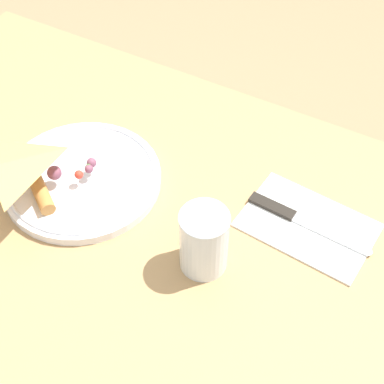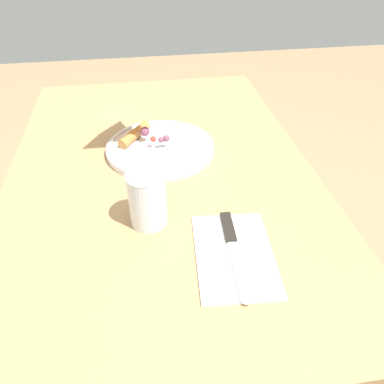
{
  "view_description": "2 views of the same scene",
  "coord_description": "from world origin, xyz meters",
  "px_view_note": "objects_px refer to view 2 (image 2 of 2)",
  "views": [
    {
      "loc": [
        0.4,
        -0.48,
        1.45
      ],
      "look_at": [
        0.11,
        0.06,
        0.74
      ],
      "focal_mm": 55.0,
      "sensor_mm": 36.0,
      "label": 1
    },
    {
      "loc": [
        0.72,
        -0.04,
        1.2
      ],
      "look_at": [
        0.14,
        0.05,
        0.74
      ],
      "focal_mm": 35.0,
      "sensor_mm": 36.0,
      "label": 2
    }
  ],
  "objects_px": {
    "milk_glass": "(147,200)",
    "napkin_folded": "(234,254)",
    "plate_pizza": "(159,145)",
    "butter_knife": "(233,248)",
    "dining_table": "(163,206)"
  },
  "relations": [
    {
      "from": "milk_glass",
      "to": "napkin_folded",
      "type": "height_order",
      "value": "milk_glass"
    },
    {
      "from": "plate_pizza",
      "to": "butter_knife",
      "type": "bearing_deg",
      "value": 15.81
    },
    {
      "from": "milk_glass",
      "to": "napkin_folded",
      "type": "relative_size",
      "value": 0.52
    },
    {
      "from": "dining_table",
      "to": "milk_glass",
      "type": "bearing_deg",
      "value": -11.88
    },
    {
      "from": "plate_pizza",
      "to": "napkin_folded",
      "type": "relative_size",
      "value": 1.24
    },
    {
      "from": "plate_pizza",
      "to": "napkin_folded",
      "type": "distance_m",
      "value": 0.38
    },
    {
      "from": "plate_pizza",
      "to": "milk_glass",
      "type": "height_order",
      "value": "milk_glass"
    },
    {
      "from": "plate_pizza",
      "to": "napkin_folded",
      "type": "xyz_separation_m",
      "value": [
        0.37,
        0.1,
        -0.01
      ]
    },
    {
      "from": "napkin_folded",
      "to": "butter_knife",
      "type": "xyz_separation_m",
      "value": [
        -0.01,
        0.0,
        0.0
      ]
    },
    {
      "from": "butter_knife",
      "to": "napkin_folded",
      "type": "bearing_deg",
      "value": -0.0
    },
    {
      "from": "milk_glass",
      "to": "butter_knife",
      "type": "xyz_separation_m",
      "value": [
        0.1,
        0.14,
        -0.04
      ]
    },
    {
      "from": "dining_table",
      "to": "butter_knife",
      "type": "xyz_separation_m",
      "value": [
        0.28,
        0.1,
        0.12
      ]
    },
    {
      "from": "napkin_folded",
      "to": "milk_glass",
      "type": "bearing_deg",
      "value": -128.46
    },
    {
      "from": "napkin_folded",
      "to": "butter_knife",
      "type": "relative_size",
      "value": 1.02
    },
    {
      "from": "milk_glass",
      "to": "butter_knife",
      "type": "distance_m",
      "value": 0.18
    }
  ]
}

